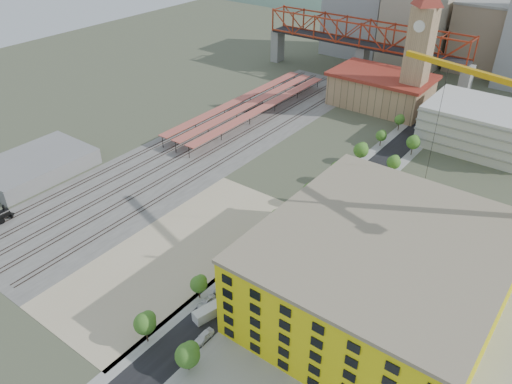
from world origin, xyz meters
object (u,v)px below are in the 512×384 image
Objects in this scene: site_trailer_a at (213,310)px; site_trailer_b at (255,273)px; clock_tower at (421,39)px; site_trailer_d at (316,218)px; construction_building at (380,274)px; car_0 at (206,301)px; site_trailer_c at (272,257)px.

site_trailer_b reaches higher than site_trailer_a.
clock_tower is 85.75m from site_trailer_d.
clock_tower is at bearing 108.78° from construction_building.
site_trailer_b is (8.00, -107.61, -27.42)m from clock_tower.
construction_building is at bearing -51.39° from site_trailer_d.
car_0 is at bearing -87.63° from clock_tower.
site_trailer_b reaches higher than site_trailer_c.
site_trailer_b is 13.30m from car_0.
site_trailer_b is at bearing -163.67° from construction_building.
site_trailer_b is (-26.00, -7.62, -8.14)m from construction_building.
site_trailer_b is at bearing -105.06° from site_trailer_d.
construction_building is 36.58m from car_0.
clock_tower is 104.61m from site_trailer_c.
site_trailer_d is at bearing 143.67° from construction_building.
clock_tower is 5.33× the size of site_trailer_d.
clock_tower is at bearing 94.64° from car_0.
site_trailer_c is at bearing 104.42° from site_trailer_a.
car_0 is at bearing -107.43° from site_trailer_c.
car_0 is (5.00, -120.56, -27.91)m from clock_tower.
clock_tower is 111.34m from site_trailer_b.
site_trailer_d is at bearing 104.42° from site_trailer_a.
site_trailer_c is (0.00, 6.99, -0.07)m from site_trailer_b.
site_trailer_c is at bearing 83.71° from car_0.
car_0 is (-3.00, 1.23, -0.44)m from site_trailer_a.
site_trailer_b is 26.74m from site_trailer_d.
construction_building is 5.44× the size of site_trailer_b.
clock_tower is at bearing 85.67° from site_trailer_c.
site_trailer_a is 14.18m from site_trailer_b.
clock_tower reaches higher than site_trailer_b.
clock_tower is at bearing 80.59° from site_trailer_d.
site_trailer_c is at bearing -178.62° from construction_building.
clock_tower reaches higher than site_trailer_d.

